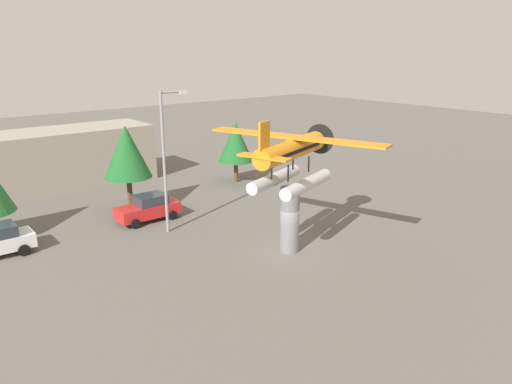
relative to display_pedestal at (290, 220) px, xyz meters
name	(u,v)px	position (x,y,z in m)	size (l,w,h in m)	color
ground_plane	(289,251)	(0.00, 0.00, -1.90)	(140.00, 140.00, 0.00)	#605B54
display_pedestal	(290,220)	(0.00, 0.00, 0.00)	(1.10, 1.10, 3.79)	slate
floatplane_monument	(292,158)	(0.12, 0.04, 3.57)	(7.20, 10.21, 4.00)	silver
car_mid_red	(148,208)	(-3.80, 9.78, -1.02)	(4.20, 2.02, 1.76)	red
streetlight_primary	(166,154)	(-3.69, 7.10, 3.14)	(1.84, 0.28, 8.77)	gray
storefront_building	(64,158)	(-5.18, 22.00, 0.49)	(14.23, 5.28, 4.76)	#9E9384
tree_east	(127,152)	(-3.85, 12.45, 2.38)	(3.29, 3.29, 6.13)	brown
tree_center_back	(236,142)	(6.62, 13.87, 1.58)	(2.98, 2.98, 5.16)	brown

